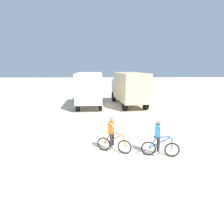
{
  "coord_description": "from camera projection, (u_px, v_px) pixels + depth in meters",
  "views": [
    {
      "loc": [
        0.1,
        -8.63,
        4.05
      ],
      "look_at": [
        0.48,
        3.66,
        1.1
      ],
      "focal_mm": 31.14,
      "sensor_mm": 36.0,
      "label": 1
    }
  ],
  "objects": [
    {
      "name": "ground_plane",
      "position": [
        104.0,
        152.0,
        9.33
      ],
      "size": [
        120.0,
        120.0,
        0.0
      ],
      "primitive_type": "plane",
      "color": "beige"
    },
    {
      "name": "box_truck_white_box",
      "position": [
        90.0,
        88.0,
        19.55
      ],
      "size": [
        2.65,
        6.84,
        3.35
      ],
      "color": "white",
      "rests_on": "ground"
    },
    {
      "name": "box_truck_tan_camper",
      "position": [
        129.0,
        87.0,
        19.87
      ],
      "size": [
        3.41,
        7.04,
        3.35
      ],
      "color": "#CCB78E",
      "rests_on": "ground"
    },
    {
      "name": "cyclist_orange_shirt",
      "position": [
        113.0,
        135.0,
        9.15
      ],
      "size": [
        1.63,
        0.76,
        1.82
      ],
      "color": "black",
      "rests_on": "ground"
    },
    {
      "name": "cyclist_cowboy_hat",
      "position": [
        159.0,
        139.0,
        8.73
      ],
      "size": [
        1.72,
        0.54,
        1.82
      ],
      "color": "black",
      "rests_on": "ground"
    }
  ]
}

